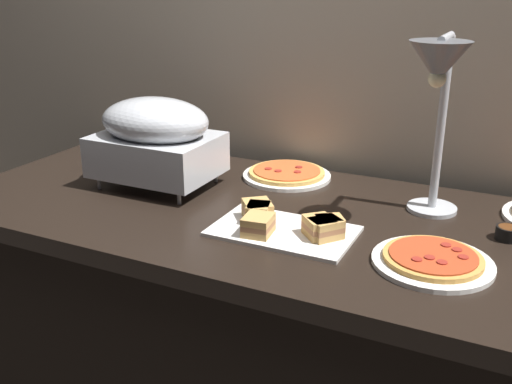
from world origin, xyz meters
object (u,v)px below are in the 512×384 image
heat_lamp (438,82)px  sandwich_platter (286,225)px  pizza_plate_front (433,260)px  pizza_plate_raised_stand (287,174)px  sauce_cup_near (118,158)px  sauce_cup_far (508,233)px  chafing_dish (156,138)px

heat_lamp → sandwich_platter: 0.52m
pizza_plate_front → pizza_plate_raised_stand: bearing=142.2°
sandwich_platter → sauce_cup_near: 0.83m
sauce_cup_near → sauce_cup_far: sauce_cup_far is taller
chafing_dish → pizza_plate_raised_stand: chafing_dish is taller
heat_lamp → pizza_plate_front: bearing=-73.9°
pizza_plate_front → sauce_cup_far: 0.27m
pizza_plate_front → pizza_plate_raised_stand: size_ratio=0.96×
heat_lamp → sandwich_platter: heat_lamp is taller
pizza_plate_front → sauce_cup_far: bearing=57.2°
heat_lamp → pizza_plate_raised_stand: size_ratio=1.71×
chafing_dish → sandwich_platter: 0.56m
heat_lamp → pizza_plate_front: size_ratio=1.78×
pizza_plate_front → sauce_cup_far: (0.15, 0.23, 0.01)m
pizza_plate_front → sandwich_platter: 0.38m
heat_lamp → pizza_plate_raised_stand: 0.65m
sandwich_platter → sauce_cup_near: size_ratio=5.25×
chafing_dish → pizza_plate_front: chafing_dish is taller
sauce_cup_far → heat_lamp: bearing=-178.6°
heat_lamp → pizza_plate_front: (0.06, -0.22, -0.37)m
chafing_dish → pizza_plate_raised_stand: size_ratio=1.28×
heat_lamp → pizza_plate_raised_stand: (-0.49, 0.20, -0.37)m
sauce_cup_near → pizza_plate_front: bearing=-15.0°
sauce_cup_far → pizza_plate_raised_stand: bearing=164.0°
sauce_cup_far → sandwich_platter: bearing=-157.8°
heat_lamp → sauce_cup_near: 1.16m
chafing_dish → pizza_plate_front: 0.92m
pizza_plate_raised_stand → sauce_cup_near: bearing=-169.0°
chafing_dish → sauce_cup_far: (1.04, 0.05, -0.14)m
chafing_dish → sandwich_platter: chafing_dish is taller
chafing_dish → heat_lamp: heat_lamp is taller
pizza_plate_raised_stand → sauce_cup_far: size_ratio=4.71×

